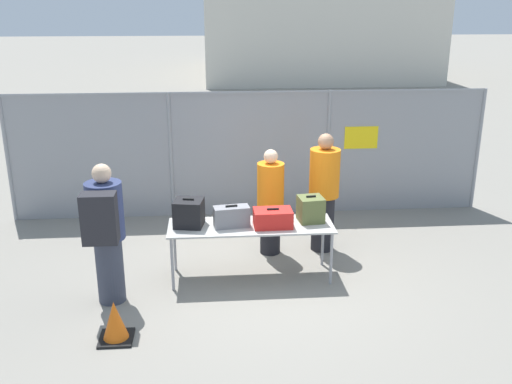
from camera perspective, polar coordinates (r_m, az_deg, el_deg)
name	(u,v)px	position (r m, az deg, el deg)	size (l,w,h in m)	color
ground_plane	(263,275)	(8.12, 0.69, -8.35)	(120.00, 120.00, 0.00)	gray
fence_section	(251,151)	(10.06, -0.52, 4.09)	(8.38, 0.07, 2.22)	gray
inspection_table	(251,229)	(7.79, -0.51, -3.69)	(2.25, 0.72, 0.78)	#B2B2AD
suitcase_black	(189,213)	(7.74, -6.73, -2.09)	(0.43, 0.42, 0.39)	black
suitcase_grey	(232,217)	(7.68, -2.46, -2.47)	(0.50, 0.27, 0.31)	slate
suitcase_red	(273,218)	(7.69, 1.69, -2.62)	(0.52, 0.35, 0.26)	red
suitcase_olive	(311,209)	(7.89, 5.48, -1.71)	(0.37, 0.36, 0.37)	#566033
traveler_hooded	(106,230)	(7.25, -14.81, -3.68)	(0.45, 0.70, 1.83)	#383D4C
security_worker_near	(270,201)	(8.52, 1.45, -0.87)	(0.40, 0.40, 1.63)	black
security_worker_far	(324,191)	(8.67, 6.81, 0.08)	(0.45, 0.45, 1.84)	black
utility_trailer	(274,161)	(12.35, 1.84, 3.13)	(4.13, 2.33, 0.65)	#4C6B47
distant_hangar	(308,22)	(31.77, 5.18, 16.57)	(10.89, 12.02, 5.27)	beige
traffic_cone	(115,322)	(6.80, -13.92, -12.55)	(0.38, 0.38, 0.48)	black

